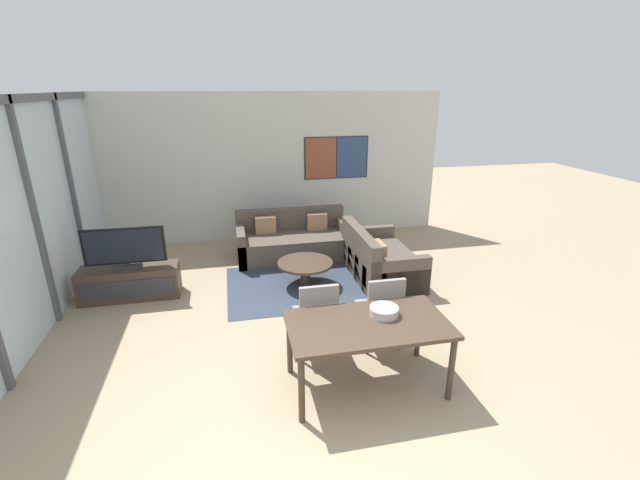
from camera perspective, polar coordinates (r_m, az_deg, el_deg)
name	(u,v)px	position (r m, az deg, el deg)	size (l,w,h in m)	color
ground_plane	(329,445)	(4.04, 1.24, -25.61)	(24.00, 24.00, 0.00)	#9E896B
wall_back	(267,167)	(8.43, -7.14, 9.59)	(7.04, 0.09, 2.80)	silver
window_wall_left	(30,207)	(6.14, -34.20, 3.67)	(0.07, 5.51, 2.80)	silver
area_rug	(305,285)	(6.62, -1.95, -5.95)	(2.37, 1.77, 0.01)	#333D4C
tv_console	(130,282)	(6.72, -23.98, -5.20)	(1.36, 0.44, 0.46)	#423326
television	(125,248)	(6.54, -24.61, -1.02)	(1.09, 0.20, 0.59)	#2D2D33
sofa_main	(293,241)	(7.65, -3.63, -0.16)	(1.97, 0.91, 0.81)	#51473D
sofa_side	(377,261)	(6.84, 7.64, -2.81)	(0.91, 1.59, 0.81)	#51473D
coffee_table	(305,268)	(6.50, -1.98, -3.71)	(0.84, 0.84, 0.38)	#423326
dining_table	(368,329)	(4.28, 6.41, -11.76)	(1.57, 0.85, 0.73)	#423326
dining_chair_left	(317,313)	(4.80, -0.43, -9.75)	(0.46, 0.46, 0.91)	gray
dining_chair_centre	(382,307)	(4.98, 8.21, -8.80)	(0.46, 0.46, 0.91)	gray
fruit_bowl	(384,311)	(4.36, 8.54, -9.29)	(0.29, 0.29, 0.09)	#B7B2A8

